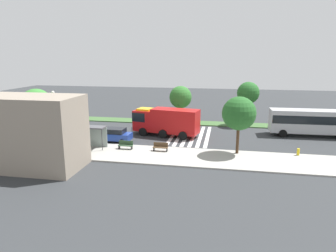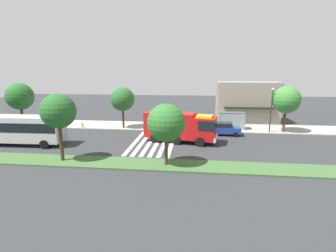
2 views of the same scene
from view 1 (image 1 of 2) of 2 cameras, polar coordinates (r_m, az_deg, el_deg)
The scene contains 17 objects.
ground_plane at distance 40.25m, azimuth 1.45°, elevation -1.66°, with size 120.00×120.00×0.00m, color #2D3033.
sidewalk at distance 31.87m, azimuth -1.13°, elevation -5.49°, with size 60.00×5.88×0.14m, color #9E9B93.
median_strip at distance 47.39m, azimuth 2.90°, elevation 0.66°, with size 60.00×3.00×0.14m, color #3D6033.
crosswalk at distance 40.00m, azimuth 4.21°, elevation -1.78°, with size 4.95×10.67×0.01m.
fire_truck at distance 39.42m, azimuth -0.67°, elevation 1.03°, with size 9.04×4.10×3.58m.
parked_car_west at distance 37.32m, azimuth -10.14°, elevation -1.63°, with size 4.41×2.20×1.71m.
transit_bus at distance 43.33m, azimuth 25.12°, elevation 0.91°, with size 10.13×3.04×3.42m.
bus_stop_shelter at distance 35.06m, azimuth -14.24°, elevation -1.09°, with size 3.50×1.40×2.46m.
bench_near_shelter at distance 33.97m, azimuth -7.94°, elevation -3.52°, with size 1.60×0.50×0.90m.
bench_west_of_shelter at distance 32.95m, azimuth -1.40°, elevation -3.92°, with size 1.60×0.50×0.90m.
street_lamp at distance 37.96m, azimuth -20.47°, elevation 2.42°, with size 0.36×0.36×6.11m.
storefront_building at distance 30.71m, azimuth -24.84°, elevation -1.06°, with size 9.92×5.76×6.71m.
sidewalk_tree_west at distance 32.08m, azimuth 13.15°, elevation 2.27°, with size 3.49×3.49×6.02m.
sidewalk_tree_east at distance 38.55m, azimuth -23.40°, elevation 3.61°, with size 3.76×3.76×6.37m.
median_tree_far_west at distance 46.30m, azimuth 14.78°, elevation 5.98°, with size 3.23×3.23×6.38m.
median_tree_west at distance 46.77m, azimuth 2.36°, elevation 5.40°, with size 3.41×3.41×5.59m.
fire_hydrant at distance 34.32m, azimuth 23.20°, elevation -4.48°, with size 0.28×0.28×0.70m, color gold.
Camera 1 is at (-6.21, 38.45, 10.16)m, focal length 32.56 mm.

